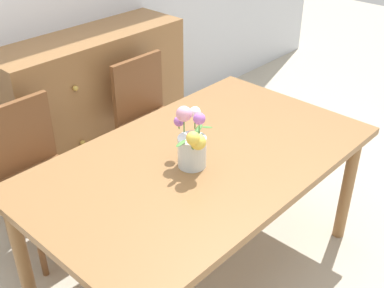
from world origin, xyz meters
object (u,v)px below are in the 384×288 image
(dining_table, at_px, (200,170))
(chair_left, at_px, (34,168))
(dresser, at_px, (95,102))
(chair_right, at_px, (150,114))
(flower_vase, at_px, (192,142))

(dining_table, height_order, chair_left, chair_left)
(dresser, bearing_deg, chair_left, -149.50)
(chair_left, xyz_separation_m, dresser, (0.79, 0.46, -0.02))
(chair_right, bearing_deg, dresser, -76.19)
(dresser, distance_m, flower_vase, 1.47)
(dining_table, distance_m, chair_right, 0.99)
(flower_vase, bearing_deg, dining_table, 15.05)
(chair_left, distance_m, flower_vase, 1.03)
(dresser, height_order, flower_vase, flower_vase)
(chair_right, xyz_separation_m, flower_vase, (-0.54, -0.89, 0.37))
(chair_left, distance_m, dresser, 0.91)
(flower_vase, bearing_deg, dresser, 72.65)
(dining_table, xyz_separation_m, chair_left, (-0.45, 0.87, -0.16))
(dining_table, distance_m, chair_left, 0.99)
(chair_right, relative_size, flower_vase, 3.09)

